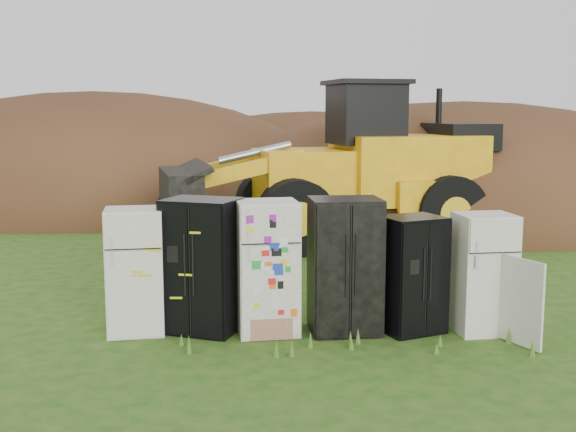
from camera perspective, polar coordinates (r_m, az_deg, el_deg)
name	(u,v)px	position (r m, az deg, el deg)	size (l,w,h in m)	color
ground	(309,331)	(10.40, 1.68, -9.05)	(120.00, 120.00, 0.00)	#1F4D14
fridge_leftmost	(135,271)	(10.36, -12.01, -4.26)	(0.78, 0.75, 1.76)	silver
fridge_black_side	(202,265)	(10.25, -6.77, -3.90)	(0.99, 0.78, 1.89)	black
fridge_sticker	(267,267)	(10.11, -1.66, -4.07)	(0.83, 0.77, 1.87)	white
fridge_dark_mid	(345,266)	(10.18, 4.52, -3.92)	(0.97, 0.79, 1.90)	black
fridge_black_right	(411,274)	(10.33, 9.72, -4.57)	(0.82, 0.69, 1.65)	black
fridge_open_door	(483,273)	(10.52, 15.18, -4.40)	(0.76, 0.71, 1.68)	silver
wheel_loader	(326,162)	(16.84, 3.04, 4.25)	(7.84, 3.18, 3.79)	yellow
dirt_mound_right	(460,214)	(22.24, 13.42, 0.14)	(15.86, 11.63, 6.71)	#3F2614
dirt_mound_left	(97,202)	(25.28, -14.87, 1.07)	(16.87, 12.65, 7.43)	#3F2614
dirt_mound_back	(313,188)	(28.85, 1.97, 2.23)	(15.66, 10.44, 6.08)	#3F2614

